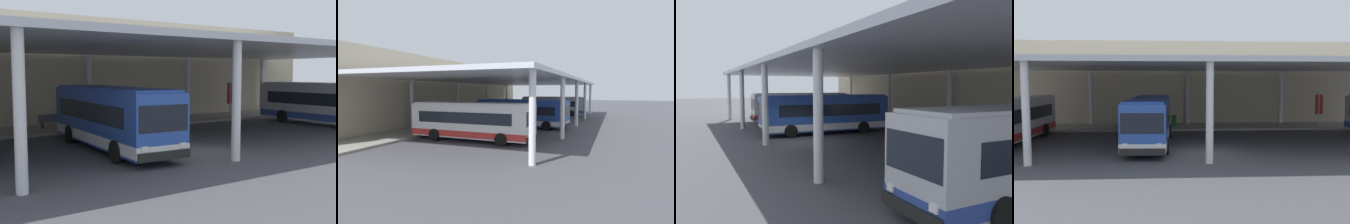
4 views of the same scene
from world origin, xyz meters
TOP-DOWN VIEW (x-y plane):
  - ground_plane at (0.00, 0.00)m, footprint 200.00×200.00m
  - platform_kerb at (0.00, 11.75)m, footprint 42.00×4.50m
  - station_building_facade at (0.00, 15.00)m, footprint 48.00×1.60m
  - canopy_shelter at (0.00, 5.50)m, footprint 40.00×17.00m
  - bus_nearest_bay at (-12.89, 4.34)m, footprint 2.98×10.61m
  - bus_second_bay at (-3.28, 3.16)m, footprint 3.03×10.63m
  - bench_waiting at (-3.45, 11.82)m, footprint 1.80×0.45m
  - trash_bin at (-1.38, 11.59)m, footprint 0.52×0.52m

SIDE VIEW (x-z plane):
  - ground_plane at x=0.00m, z-range 0.00..0.00m
  - platform_kerb at x=0.00m, z-range 0.00..0.18m
  - bench_waiting at x=-3.45m, z-range 0.20..1.12m
  - trash_bin at x=-1.38m, z-range 0.19..1.17m
  - bus_nearest_bay at x=-12.89m, z-range 0.07..3.24m
  - bus_second_bay at x=-3.28m, z-range 0.07..3.24m
  - station_building_facade at x=0.00m, z-range 0.00..8.23m
  - canopy_shelter at x=0.00m, z-range 2.52..8.07m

